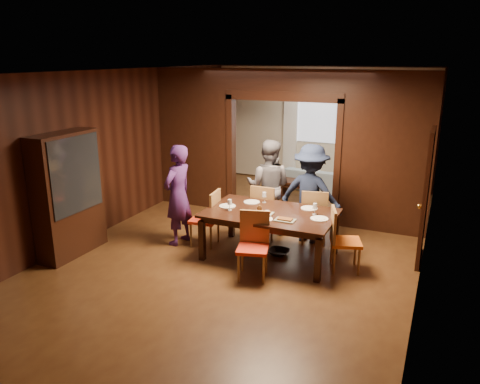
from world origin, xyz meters
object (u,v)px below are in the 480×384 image
at_px(person_navy, 311,194).
at_px(sofa, 315,179).
at_px(dining_table, 270,234).
at_px(hutch, 68,195).
at_px(chair_left, 204,218).
at_px(chair_near, 253,247).
at_px(coffee_table, 296,189).
at_px(chair_right, 346,240).
at_px(person_purple, 178,195).
at_px(chair_far_r, 315,216).
at_px(person_grey, 269,186).
at_px(chair_far_l, 266,210).

bearing_deg(person_navy, sofa, -71.81).
distance_m(dining_table, hutch, 3.29).
xyz_separation_m(chair_left, chair_near, (1.22, -0.81, 0.00)).
relative_size(coffee_table, chair_right, 0.82).
relative_size(person_purple, chair_near, 1.78).
relative_size(coffee_table, chair_far_r, 0.82).
height_order(dining_table, hutch, hutch).
xyz_separation_m(person_navy, chair_near, (-0.36, -1.73, -0.37)).
bearing_deg(chair_right, hutch, 86.64).
xyz_separation_m(person_purple, person_navy, (2.03, 1.02, -0.01)).
height_order(person_grey, person_navy, person_navy).
xyz_separation_m(person_grey, chair_left, (-0.75, -1.07, -0.37)).
height_order(person_grey, chair_far_r, person_grey).
bearing_deg(chair_near, chair_far_l, 89.22).
bearing_deg(chair_far_r, person_grey, -24.41).
distance_m(person_purple, chair_far_l, 1.60).
bearing_deg(hutch, dining_table, 21.30).
height_order(person_purple, coffee_table, person_purple).
xyz_separation_m(person_grey, person_navy, (0.83, -0.15, 0.00)).
bearing_deg(coffee_table, dining_table, -79.99).
bearing_deg(dining_table, chair_right, 0.07).
height_order(chair_far_l, hutch, hutch).
height_order(sofa, hutch, hutch).
height_order(person_navy, chair_near, person_navy).
xyz_separation_m(person_grey, hutch, (-2.57, -2.25, 0.15)).
bearing_deg(person_grey, hutch, 34.35).
distance_m(chair_left, hutch, 2.23).
bearing_deg(chair_right, coffee_table, 9.63).
xyz_separation_m(coffee_table, chair_left, (-0.61, -3.29, 0.28)).
height_order(chair_right, chair_far_r, same).
distance_m(person_grey, chair_far_l, 0.46).
distance_m(person_purple, person_grey, 1.67).
distance_m(person_navy, chair_near, 1.80).
relative_size(person_navy, chair_near, 1.77).
relative_size(person_navy, chair_far_l, 1.77).
bearing_deg(chair_right, chair_far_r, 20.27).
bearing_deg(sofa, person_purple, 77.81).
bearing_deg(chair_far_l, chair_far_r, -174.13).
xyz_separation_m(person_navy, chair_far_r, (0.10, -0.04, -0.37)).
xyz_separation_m(sofa, hutch, (-2.62, -5.35, 0.74)).
bearing_deg(chair_right, chair_far_l, 43.93).
relative_size(person_grey, chair_near, 1.76).
xyz_separation_m(dining_table, chair_left, (-1.19, 0.01, 0.10)).
bearing_deg(chair_left, person_purple, -83.64).
relative_size(chair_right, hutch, 0.48).
height_order(chair_right, chair_far_l, same).
relative_size(chair_near, hutch, 0.48).
bearing_deg(chair_near, sofa, 79.91).
distance_m(chair_near, hutch, 3.10).
relative_size(sofa, chair_left, 1.82).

